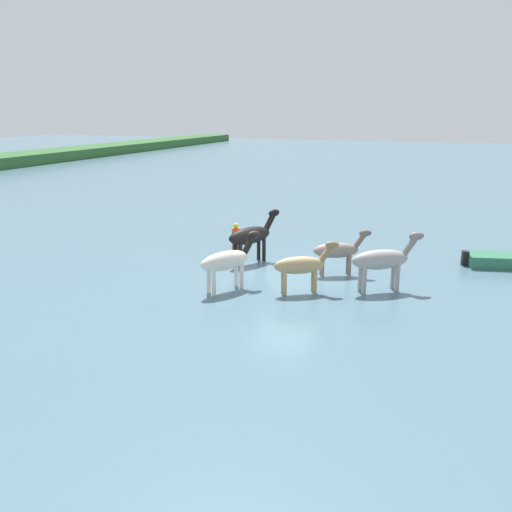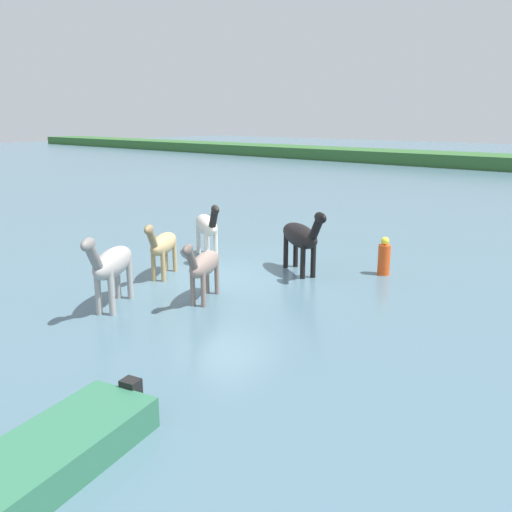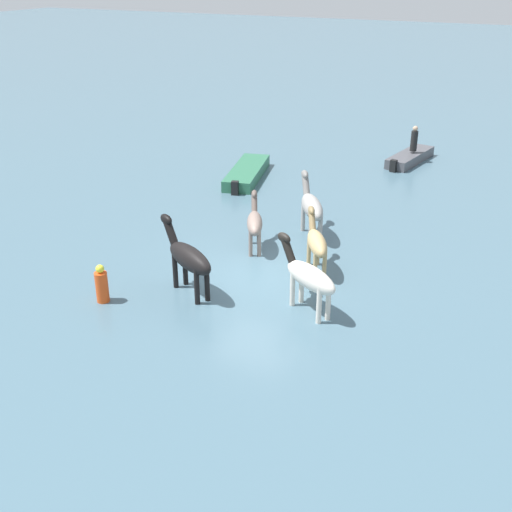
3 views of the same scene
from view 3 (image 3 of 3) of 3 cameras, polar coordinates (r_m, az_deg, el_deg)
name	(u,v)px [view 3 (image 3 of 3)]	position (r m, az deg, el deg)	size (l,w,h in m)	color
ground_plane	(258,277)	(19.37, 0.21, -1.91)	(179.60, 179.60, 0.00)	#476675
horse_gray_outer	(317,242)	(19.44, 5.47, 1.22)	(1.47, 2.09, 1.74)	tan
horse_dark_mare	(188,257)	(18.11, -6.11, -0.12)	(2.49, 1.62, 2.04)	black
horse_lead	(255,223)	(20.91, -0.12, 3.02)	(1.28, 2.10, 1.70)	gray
horse_mid_herd	(309,276)	(17.13, 4.75, -1.84)	(2.33, 1.59, 1.93)	silver
horse_chestnut_trailing	(312,206)	(21.92, 5.01, 4.48)	(1.78, 2.37, 2.01)	#9E9993
boat_tender_starboard	(409,159)	(31.45, 13.62, 8.45)	(1.60, 3.80, 0.71)	#4C4C51
boat_dinghy_port	(247,174)	(28.29, -0.83, 7.33)	(2.23, 4.62, 0.73)	#2D6B4C
person_spotter_bow	(414,139)	(31.26, 14.02, 10.12)	(0.32, 0.32, 1.19)	black
buoy_channel_marker	(102,285)	(18.32, -13.68, -2.56)	(0.36, 0.36, 1.14)	#E54C19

